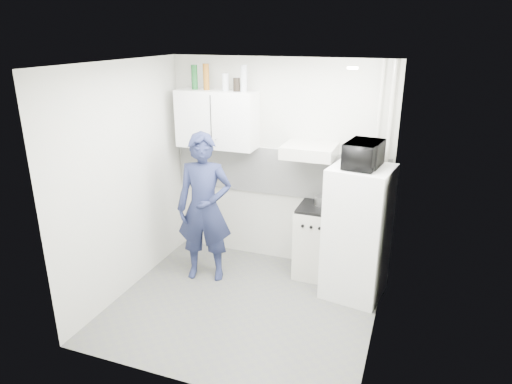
% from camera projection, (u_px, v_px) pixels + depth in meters
% --- Properties ---
extents(floor, '(2.80, 2.80, 0.00)m').
position_uv_depth(floor, '(243.00, 306.00, 5.06)').
color(floor, '#565656').
rests_on(floor, ground).
extents(ceiling, '(2.80, 2.80, 0.00)m').
position_uv_depth(ceiling, '(240.00, 63.00, 4.19)').
color(ceiling, white).
rests_on(ceiling, wall_back).
extents(wall_back, '(2.80, 0.00, 2.80)m').
position_uv_depth(wall_back, '(279.00, 164.00, 5.73)').
color(wall_back, beige).
rests_on(wall_back, floor).
extents(wall_left, '(0.00, 2.60, 2.60)m').
position_uv_depth(wall_left, '(125.00, 181.00, 5.08)').
color(wall_left, beige).
rests_on(wall_left, floor).
extents(wall_right, '(0.00, 2.60, 2.60)m').
position_uv_depth(wall_right, '(383.00, 214.00, 4.16)').
color(wall_right, beige).
rests_on(wall_right, floor).
extents(person, '(0.74, 0.58, 1.80)m').
position_uv_depth(person, '(204.00, 208.00, 5.39)').
color(person, '#1C2243').
rests_on(person, floor).
extents(stove, '(0.55, 0.55, 0.88)m').
position_uv_depth(stove, '(320.00, 242.00, 5.59)').
color(stove, beige).
rests_on(stove, floor).
extents(fridge, '(0.72, 0.72, 1.52)m').
position_uv_depth(fridge, '(357.00, 233.00, 5.07)').
color(fridge, white).
rests_on(fridge, floor).
extents(stove_top, '(0.53, 0.53, 0.03)m').
position_uv_depth(stove_top, '(321.00, 207.00, 5.44)').
color(stove_top, black).
rests_on(stove_top, stove).
extents(saucepan, '(0.19, 0.19, 0.11)m').
position_uv_depth(saucepan, '(322.00, 200.00, 5.47)').
color(saucepan, silver).
rests_on(saucepan, stove_top).
extents(microwave, '(0.54, 0.40, 0.27)m').
position_uv_depth(microwave, '(364.00, 154.00, 4.77)').
color(microwave, black).
rests_on(microwave, fridge).
extents(bottle_b, '(0.08, 0.08, 0.29)m').
position_uv_depth(bottle_b, '(194.00, 77.00, 5.56)').
color(bottle_b, '#144C1E').
rests_on(bottle_b, upper_cabinet).
extents(bottle_c, '(0.08, 0.08, 0.31)m').
position_uv_depth(bottle_c, '(206.00, 77.00, 5.50)').
color(bottle_c, brown).
rests_on(bottle_c, upper_cabinet).
extents(canister_a, '(0.08, 0.08, 0.21)m').
position_uv_depth(canister_a, '(225.00, 82.00, 5.44)').
color(canister_a, '#B2B7BC').
rests_on(canister_a, upper_cabinet).
extents(canister_b, '(0.08, 0.08, 0.16)m').
position_uv_depth(canister_b, '(237.00, 85.00, 5.40)').
color(canister_b, black).
rests_on(canister_b, upper_cabinet).
extents(bottle_e, '(0.08, 0.08, 0.31)m').
position_uv_depth(bottle_e, '(244.00, 78.00, 5.34)').
color(bottle_e, '#B2B7BC').
rests_on(bottle_e, upper_cabinet).
extents(upper_cabinet, '(1.00, 0.35, 0.70)m').
position_uv_depth(upper_cabinet, '(217.00, 119.00, 5.63)').
color(upper_cabinet, white).
rests_on(upper_cabinet, wall_back).
extents(range_hood, '(0.60, 0.50, 0.14)m').
position_uv_depth(range_hood, '(309.00, 151.00, 5.27)').
color(range_hood, beige).
rests_on(range_hood, wall_back).
extents(backsplash, '(2.74, 0.03, 0.60)m').
position_uv_depth(backsplash, '(278.00, 172.00, 5.75)').
color(backsplash, white).
rests_on(backsplash, wall_back).
extents(pipe_a, '(0.05, 0.05, 2.60)m').
position_uv_depth(pipe_a, '(384.00, 177.00, 5.23)').
color(pipe_a, beige).
rests_on(pipe_a, floor).
extents(pipe_b, '(0.04, 0.04, 2.60)m').
position_uv_depth(pipe_b, '(374.00, 176.00, 5.27)').
color(pipe_b, beige).
rests_on(pipe_b, floor).
extents(ceiling_spot_fixture, '(0.10, 0.10, 0.02)m').
position_uv_depth(ceiling_spot_fixture, '(353.00, 68.00, 4.05)').
color(ceiling_spot_fixture, white).
rests_on(ceiling_spot_fixture, ceiling).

